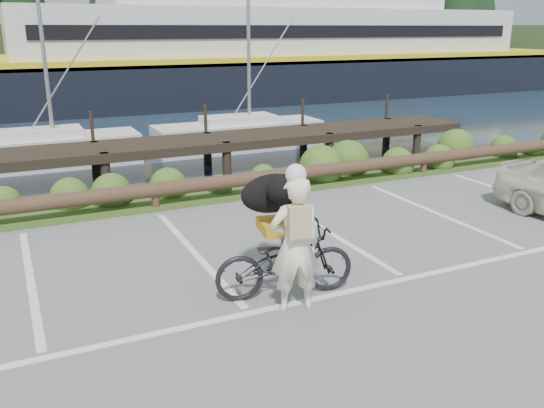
{
  "coord_description": "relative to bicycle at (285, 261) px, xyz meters",
  "views": [
    {
      "loc": [
        -2.68,
        -6.82,
        3.68
      ],
      "look_at": [
        0.88,
        0.76,
        1.1
      ],
      "focal_mm": 38.0,
      "sensor_mm": 36.0,
      "label": 1
    }
  ],
  "objects": [
    {
      "name": "cyclist",
      "position": [
        -0.08,
        -0.46,
        0.41
      ],
      "size": [
        0.75,
        0.56,
        1.88
      ],
      "primitive_type": "imported",
      "rotation": [
        0.0,
        0.0,
        2.97
      ],
      "color": "white",
      "rests_on": "ground"
    },
    {
      "name": "vegetation_strip",
      "position": [
        -0.68,
        5.4,
        -0.48
      ],
      "size": [
        34.0,
        1.6,
        0.1
      ],
      "primitive_type": "cube",
      "color": "#3D5B21",
      "rests_on": "ground"
    },
    {
      "name": "dog",
      "position": [
        0.11,
        0.63,
        0.82
      ],
      "size": [
        0.66,
        1.08,
        0.58
      ],
      "primitive_type": "ellipsoid",
      "rotation": [
        0.0,
        0.0,
        1.4
      ],
      "color": "black",
      "rests_on": "bicycle"
    },
    {
      "name": "harbor_backdrop",
      "position": [
        -0.29,
        78.57,
        -0.53
      ],
      "size": [
        170.0,
        160.0,
        30.0
      ],
      "color": "#182739",
      "rests_on": "ground"
    },
    {
      "name": "log_rail",
      "position": [
        -0.68,
        4.7,
        -0.53
      ],
      "size": [
        32.0,
        0.3,
        0.6
      ],
      "primitive_type": null,
      "color": "#443021",
      "rests_on": "ground"
    },
    {
      "name": "ground",
      "position": [
        -0.68,
        0.1,
        -0.53
      ],
      "size": [
        72.0,
        72.0,
        0.0
      ],
      "primitive_type": "plane",
      "color": "slate"
    },
    {
      "name": "bicycle",
      "position": [
        0.0,
        0.0,
        0.0
      ],
      "size": [
        2.09,
        1.04,
        1.05
      ],
      "primitive_type": "imported",
      "rotation": [
        0.0,
        0.0,
        1.4
      ],
      "color": "black",
      "rests_on": "ground"
    }
  ]
}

